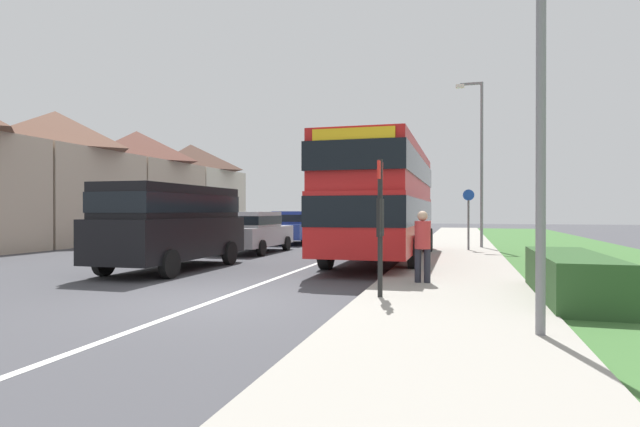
# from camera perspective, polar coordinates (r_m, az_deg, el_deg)

# --- Properties ---
(ground_plane) EXTENTS (120.00, 120.00, 0.00)m
(ground_plane) POSITION_cam_1_polar(r_m,az_deg,el_deg) (9.67, -11.93, -9.65)
(ground_plane) COLOR #424247
(lane_marking_centre) EXTENTS (0.14, 60.00, 0.01)m
(lane_marking_centre) POSITION_cam_1_polar(r_m,az_deg,el_deg) (17.10, 0.62, -5.29)
(lane_marking_centre) COLOR silver
(lane_marking_centre) RESTS_ON ground_plane
(pavement_near_side) EXTENTS (3.20, 68.00, 0.12)m
(pavement_near_side) POSITION_cam_1_polar(r_m,az_deg,el_deg) (14.53, 14.80, -6.07)
(pavement_near_side) COLOR #9E998E
(pavement_near_side) RESTS_ON ground_plane
(grass_verge_seaward) EXTENTS (6.00, 68.00, 0.08)m
(grass_verge_seaward) POSITION_cam_1_polar(r_m,az_deg,el_deg) (15.10, 31.43, -5.94)
(grass_verge_seaward) COLOR #3D6B33
(grass_verge_seaward) RESTS_ON ground_plane
(roadside_hedge) EXTENTS (1.10, 3.72, 0.90)m
(roadside_hedge) POSITION_cam_1_polar(r_m,az_deg,el_deg) (10.17, 26.41, -6.62)
(roadside_hedge) COLOR #2D5128
(roadside_hedge) RESTS_ON ground_plane
(double_decker_bus) EXTENTS (2.80, 10.06, 3.70)m
(double_decker_bus) POSITION_cam_1_polar(r_m,az_deg,el_deg) (16.91, 7.20, 1.89)
(double_decker_bus) COLOR red
(double_decker_bus) RESTS_ON ground_plane
(parked_van_black) EXTENTS (2.11, 5.41, 2.37)m
(parked_van_black) POSITION_cam_1_polar(r_m,az_deg,el_deg) (14.92, -16.25, -0.74)
(parked_van_black) COLOR black
(parked_van_black) RESTS_ON ground_plane
(parked_car_silver) EXTENTS (1.93, 4.49, 1.64)m
(parked_car_silver) POSITION_cam_1_polar(r_m,az_deg,el_deg) (20.31, -7.50, -1.87)
(parked_car_silver) COLOR #B7B7BC
(parked_car_silver) RESTS_ON ground_plane
(parked_car_blue) EXTENTS (1.95, 4.37, 1.65)m
(parked_car_blue) POSITION_cam_1_polar(r_m,az_deg,el_deg) (25.66, -2.77, -1.41)
(parked_car_blue) COLOR navy
(parked_car_blue) RESTS_ON ground_plane
(parked_car_dark_green) EXTENTS (1.97, 3.94, 1.66)m
(parked_car_dark_green) POSITION_cam_1_polar(r_m,az_deg,el_deg) (30.43, 0.50, -1.14)
(parked_car_dark_green) COLOR #19472D
(parked_car_dark_green) RESTS_ON ground_plane
(pedestrian_at_stop) EXTENTS (0.34, 0.34, 1.67)m
(pedestrian_at_stop) POSITION_cam_1_polar(r_m,az_deg,el_deg) (11.16, 11.47, -3.27)
(pedestrian_at_stop) COLOR #23232D
(pedestrian_at_stop) RESTS_ON ground_plane
(bus_stop_sign) EXTENTS (0.09, 0.52, 2.60)m
(bus_stop_sign) POSITION_cam_1_polar(r_m,az_deg,el_deg) (9.17, 6.80, -0.51)
(bus_stop_sign) COLOR black
(bus_stop_sign) RESTS_ON ground_plane
(cycle_route_sign) EXTENTS (0.44, 0.08, 2.52)m
(cycle_route_sign) POSITION_cam_1_polar(r_m,az_deg,el_deg) (20.89, 16.38, -0.38)
(cycle_route_sign) COLOR slate
(cycle_route_sign) RESTS_ON ground_plane
(street_lamp_near) EXTENTS (1.14, 0.20, 6.66)m
(street_lamp_near) POSITION_cam_1_polar(r_m,az_deg,el_deg) (7.22, 22.69, 18.01)
(street_lamp_near) COLOR slate
(street_lamp_near) RESTS_ON ground_plane
(street_lamp_mid) EXTENTS (1.14, 0.20, 7.17)m
(street_lamp_mid) POSITION_cam_1_polar(r_m,az_deg,el_deg) (22.79, 17.48, 6.48)
(street_lamp_mid) COLOR slate
(street_lamp_mid) RESTS_ON ground_plane
(house_terrace_far_side) EXTENTS (6.12, 26.32, 6.70)m
(house_terrace_far_side) POSITION_cam_1_polar(r_m,az_deg,el_deg) (31.29, -23.49, 3.34)
(house_terrace_far_side) COLOR tan
(house_terrace_far_side) RESTS_ON ground_plane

